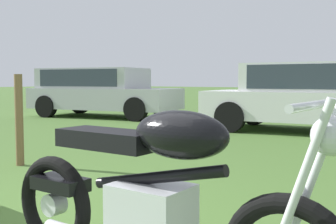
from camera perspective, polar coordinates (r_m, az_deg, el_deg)
name	(u,v)px	position (r m, az deg, el deg)	size (l,w,h in m)	color
motorcycle_black	(152,197)	(2.21, -2.21, -11.41)	(2.10, 0.64, 1.02)	black
car_silver	(99,89)	(12.63, -9.35, 3.15)	(4.62, 2.54, 1.43)	#B2B5BA
car_white	(311,94)	(9.23, 18.84, 2.35)	(4.62, 2.29, 1.43)	silver
fence_post_wooden	(19,120)	(5.62, -19.53, -1.03)	(0.10, 0.10, 1.16)	brown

